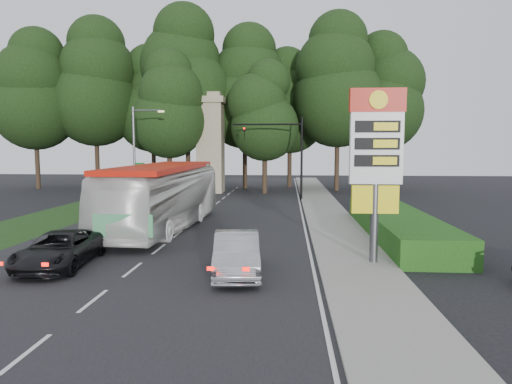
# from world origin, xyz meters

# --- Properties ---
(ground) EXTENTS (120.00, 120.00, 0.00)m
(ground) POSITION_xyz_m (0.00, 0.00, 0.00)
(ground) COLOR black
(ground) RESTS_ON ground
(road_surface) EXTENTS (14.00, 80.00, 0.02)m
(road_surface) POSITION_xyz_m (0.00, 12.00, 0.01)
(road_surface) COLOR black
(road_surface) RESTS_ON ground
(sidewalk_right) EXTENTS (3.00, 80.00, 0.12)m
(sidewalk_right) POSITION_xyz_m (8.50, 12.00, 0.06)
(sidewalk_right) COLOR gray
(sidewalk_right) RESTS_ON ground
(grass_verge_left) EXTENTS (5.00, 50.00, 0.02)m
(grass_verge_left) POSITION_xyz_m (-9.50, 18.00, 0.01)
(grass_verge_left) COLOR #193814
(grass_verge_left) RESTS_ON ground
(hedge) EXTENTS (3.00, 14.00, 1.20)m
(hedge) POSITION_xyz_m (11.50, 8.00, 0.60)
(hedge) COLOR #1A4913
(hedge) RESTS_ON ground
(gas_station_pylon) EXTENTS (2.10, 0.45, 6.85)m
(gas_station_pylon) POSITION_xyz_m (9.20, 1.99, 4.45)
(gas_station_pylon) COLOR #59595E
(gas_station_pylon) RESTS_ON ground
(traffic_signal_mast) EXTENTS (6.10, 0.35, 7.20)m
(traffic_signal_mast) POSITION_xyz_m (5.68, 24.00, 4.67)
(traffic_signal_mast) COLOR black
(traffic_signal_mast) RESTS_ON ground
(streetlight_signs) EXTENTS (2.75, 0.98, 8.00)m
(streetlight_signs) POSITION_xyz_m (-6.99, 22.01, 4.44)
(streetlight_signs) COLOR #59595E
(streetlight_signs) RESTS_ON ground
(monument) EXTENTS (3.00, 3.00, 10.05)m
(monument) POSITION_xyz_m (-2.00, 30.00, 5.10)
(monument) COLOR gray
(monument) RESTS_ON ground
(tree_far_west) EXTENTS (8.96, 8.96, 17.60)m
(tree_far_west) POSITION_xyz_m (-22.00, 33.00, 10.68)
(tree_far_west) COLOR #2D2116
(tree_far_west) RESTS_ON ground
(tree_west_mid) EXTENTS (9.80, 9.80, 19.25)m
(tree_west_mid) POSITION_xyz_m (-16.00, 35.00, 11.69)
(tree_west_mid) COLOR #2D2116
(tree_west_mid) RESTS_ON ground
(tree_west_near) EXTENTS (8.40, 8.40, 16.50)m
(tree_west_near) POSITION_xyz_m (-10.00, 37.00, 10.02)
(tree_west_near) COLOR #2D2116
(tree_west_near) RESTS_ON ground
(tree_center_left) EXTENTS (10.08, 10.08, 19.80)m
(tree_center_left) POSITION_xyz_m (-5.00, 33.00, 12.02)
(tree_center_left) COLOR #2D2116
(tree_center_left) RESTS_ON ground
(tree_center_right) EXTENTS (9.24, 9.24, 18.15)m
(tree_center_right) POSITION_xyz_m (1.00, 35.00, 11.02)
(tree_center_right) COLOR #2D2116
(tree_center_right) RESTS_ON ground
(tree_east_near) EXTENTS (8.12, 8.12, 15.95)m
(tree_east_near) POSITION_xyz_m (6.00, 37.00, 9.68)
(tree_east_near) COLOR #2D2116
(tree_east_near) RESTS_ON ground
(tree_east_mid) EXTENTS (9.52, 9.52, 18.70)m
(tree_east_mid) POSITION_xyz_m (11.00, 33.00, 11.35)
(tree_east_mid) COLOR #2D2116
(tree_east_mid) RESTS_ON ground
(tree_far_east) EXTENTS (8.68, 8.68, 17.05)m
(tree_far_east) POSITION_xyz_m (16.00, 35.00, 10.35)
(tree_far_east) COLOR #2D2116
(tree_far_east) RESTS_ON ground
(tree_monument_left) EXTENTS (7.28, 7.28, 14.30)m
(tree_monument_left) POSITION_xyz_m (-6.00, 29.00, 8.68)
(tree_monument_left) COLOR #2D2116
(tree_monument_left) RESTS_ON ground
(tree_monument_right) EXTENTS (6.72, 6.72, 13.20)m
(tree_monument_right) POSITION_xyz_m (3.50, 29.50, 8.01)
(tree_monument_right) COLOR #2D2116
(tree_monument_right) RESTS_ON ground
(transit_bus) EXTENTS (3.90, 13.21, 3.63)m
(transit_bus) POSITION_xyz_m (-1.15, 9.09, 1.82)
(transit_bus) COLOR white
(transit_bus) RESTS_ON ground
(sedan_silver) EXTENTS (2.09, 4.74, 1.51)m
(sedan_silver) POSITION_xyz_m (3.97, 0.25, 0.76)
(sedan_silver) COLOR #ABAEB3
(sedan_silver) RESTS_ON ground
(suv_charcoal) EXTENTS (2.60, 5.04, 1.36)m
(suv_charcoal) POSITION_xyz_m (-2.99, 0.83, 0.68)
(suv_charcoal) COLOR black
(suv_charcoal) RESTS_ON ground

